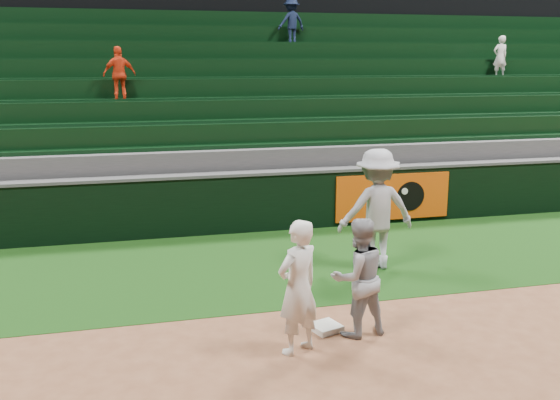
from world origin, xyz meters
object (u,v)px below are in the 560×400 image
Objects in this scene: base_coach at (376,209)px; baserunner at (358,277)px; first_base at (326,327)px; first_baseman at (298,287)px.

baserunner is at bearing 63.11° from base_coach.
first_base is 0.21× the size of first_baseman.
first_base is 2.91m from base_coach.
first_baseman is 1.07× the size of baserunner.
first_base is 1.08m from first_baseman.
base_coach is (2.13, 2.71, 0.20)m from first_baseman.
first_base is at bearing -164.20° from first_baseman.
base_coach reaches higher than baserunner.
first_baseman is 0.93m from baserunner.
first_base is 0.85m from baserunner.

